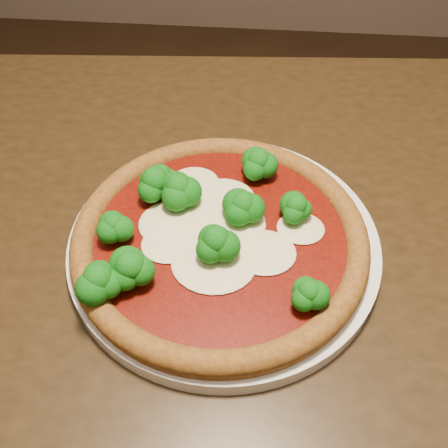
{
  "coord_description": "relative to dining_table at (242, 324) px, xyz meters",
  "views": [
    {
      "loc": [
        -0.22,
        -0.31,
        1.18
      ],
      "look_at": [
        -0.25,
        0.03,
        0.79
      ],
      "focal_mm": 40.0,
      "sensor_mm": 36.0,
      "label": 1
    }
  ],
  "objects": [
    {
      "name": "plate",
      "position": [
        -0.02,
        0.04,
        0.1
      ],
      "size": [
        0.33,
        0.33,
        0.02
      ],
      "primitive_type": "cylinder",
      "color": "white",
      "rests_on": "dining_table"
    },
    {
      "name": "pizza",
      "position": [
        -0.03,
        0.03,
        0.12
      ],
      "size": [
        0.31,
        0.31,
        0.06
      ],
      "rotation": [
        0.0,
        0.0,
        0.23
      ],
      "color": "brown",
      "rests_on": "plate"
    },
    {
      "name": "dining_table",
      "position": [
        0.0,
        0.0,
        0.0
      ],
      "size": [
        1.36,
        0.98,
        0.75
      ],
      "rotation": [
        0.0,
        0.0,
        0.07
      ],
      "color": "black",
      "rests_on": "floor"
    }
  ]
}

